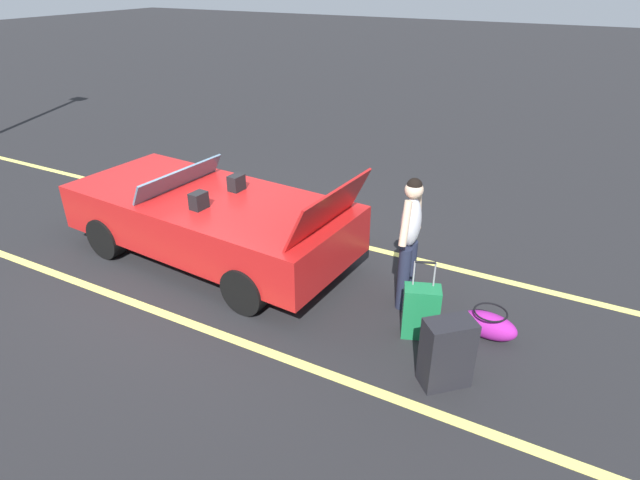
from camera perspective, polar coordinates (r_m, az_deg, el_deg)
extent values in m
plane|color=black|center=(7.67, -11.55, -1.70)|extent=(80.00, 80.00, 0.00)
cube|color=#EAE066|center=(8.56, -6.27, 1.97)|extent=(18.00, 0.12, 0.01)
cube|color=#EAE066|center=(6.82, -19.03, -6.84)|extent=(18.00, 0.12, 0.01)
cube|color=red|center=(7.39, -11.99, 2.50)|extent=(4.22, 2.06, 0.64)
cube|color=red|center=(8.44, -19.05, 3.94)|extent=(1.43, 1.76, 0.38)
cube|color=slate|center=(7.56, -15.19, 6.57)|extent=(0.29, 1.56, 0.31)
cube|color=black|center=(6.85, -13.19, 4.24)|extent=(0.18, 0.23, 0.22)
cube|color=black|center=(7.34, -9.18, 6.23)|extent=(0.18, 0.23, 0.22)
cube|color=red|center=(6.04, 1.05, 3.51)|extent=(0.41, 1.51, 0.59)
cylinder|color=black|center=(7.97, -22.43, 0.26)|extent=(0.61, 0.26, 0.60)
cylinder|color=black|center=(8.88, -14.23, 4.34)|extent=(0.61, 0.26, 0.60)
cylinder|color=black|center=(6.26, -8.25, -5.46)|extent=(0.61, 0.26, 0.60)
cylinder|color=black|center=(7.38, -0.22, 0.32)|extent=(0.61, 0.26, 0.60)
cube|color=black|center=(5.31, 13.78, -11.97)|extent=(0.54, 0.53, 0.74)
cube|color=black|center=(5.45, 12.99, -11.48)|extent=(0.30, 0.28, 0.41)
sphere|color=black|center=(5.41, 12.24, -15.88)|extent=(0.04, 0.04, 0.04)
sphere|color=black|center=(5.54, 15.47, -15.06)|extent=(0.04, 0.04, 0.04)
cube|color=#19723F|center=(5.92, 11.01, -7.74)|extent=(0.46, 0.36, 0.62)
cylinder|color=gray|center=(5.74, 12.48, -3.72)|extent=(0.03, 0.03, 0.29)
cylinder|color=gray|center=(5.72, 10.29, -3.60)|extent=(0.03, 0.03, 0.29)
cylinder|color=black|center=(5.66, 11.52, -2.42)|extent=(0.22, 0.10, 0.03)
sphere|color=black|center=(6.18, 12.05, -9.52)|extent=(0.04, 0.04, 0.04)
sphere|color=black|center=(6.15, 9.42, -9.39)|extent=(0.04, 0.04, 0.04)
ellipsoid|color=#991E8C|center=(6.17, 18.01, -8.92)|extent=(0.66, 0.35, 0.30)
torus|color=black|center=(6.07, 18.26, -7.55)|extent=(0.40, 0.40, 0.02)
cylinder|color=#1E2338|center=(6.28, 9.17, -4.21)|extent=(0.15, 0.15, 0.82)
cylinder|color=#1E2338|center=(6.44, 9.79, -3.38)|extent=(0.15, 0.15, 0.82)
ellipsoid|color=silver|center=(6.03, 10.00, 1.98)|extent=(0.22, 0.32, 0.60)
sphere|color=beige|center=(5.87, 10.31, 5.45)|extent=(0.21, 0.21, 0.21)
sphere|color=black|center=(5.85, 10.35, 5.88)|extent=(0.18, 0.18, 0.18)
cylinder|color=beige|center=(5.82, 9.38, 1.80)|extent=(0.09, 0.19, 0.53)
cylinder|color=beige|center=(6.18, 10.68, 3.25)|extent=(0.09, 0.19, 0.53)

